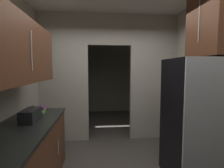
{
  "coord_description": "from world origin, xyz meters",
  "views": [
    {
      "loc": [
        -0.31,
        -2.23,
        1.61
      ],
      "look_at": [
        0.01,
        1.04,
        1.33
      ],
      "focal_mm": 27.86,
      "sensor_mm": 36.0,
      "label": 1
    }
  ],
  "objects": [
    {
      "name": "upper_cabinet_fridgeside",
      "position": [
        1.35,
        0.18,
        2.3
      ],
      "size": [
        0.36,
        0.78,
        1.01
      ],
      "color": "brown"
    },
    {
      "name": "kitchen_partition",
      "position": [
        -0.0,
        1.68,
        1.52
      ],
      "size": [
        3.06,
        0.12,
        2.82
      ],
      "color": "#ADA899",
      "rests_on": "ground"
    },
    {
      "name": "refrigerator",
      "position": [
        1.09,
        0.08,
        0.88
      ],
      "size": [
        0.71,
        0.8,
        1.76
      ],
      "color": "black",
      "rests_on": "ground"
    },
    {
      "name": "upper_cabinet_counterside",
      "position": [
        -1.19,
        -0.22,
        1.81
      ],
      "size": [
        0.36,
        1.93,
        0.73
      ],
      "color": "brown"
    },
    {
      "name": "boombox",
      "position": [
        -1.16,
        0.08,
        1.01
      ],
      "size": [
        0.19,
        0.36,
        0.19
      ],
      "color": "black",
      "rests_on": "lower_cabinet_run"
    },
    {
      "name": "lower_cabinet_run",
      "position": [
        -1.19,
        -0.22,
        0.47
      ],
      "size": [
        0.69,
        2.14,
        0.93
      ],
      "color": "brown",
      "rests_on": "ground"
    },
    {
      "name": "adjoining_room_shell",
      "position": [
        0.0,
        3.5,
        1.41
      ],
      "size": [
        3.06,
        2.73,
        2.82
      ],
      "color": "gray",
      "rests_on": "ground"
    },
    {
      "name": "book_stack",
      "position": [
        -1.15,
        0.49,
        0.98
      ],
      "size": [
        0.13,
        0.17,
        0.11
      ],
      "color": "#388C47",
      "rests_on": "lower_cabinet_run"
    }
  ]
}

